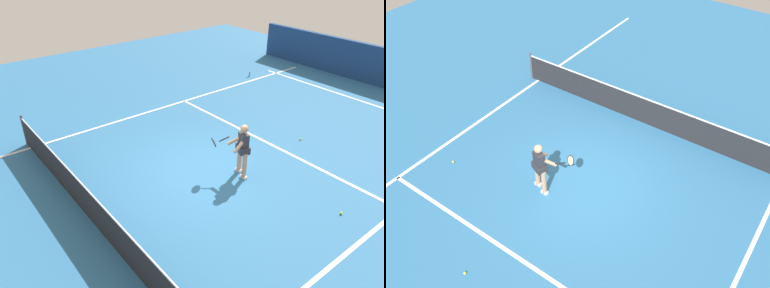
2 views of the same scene
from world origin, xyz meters
TOP-DOWN VIEW (x-y plane):
  - ground_plane at (0.00, 0.00)m, footprint 28.30×28.30m
  - baseline_marking at (0.00, -8.39)m, footprint 9.71×0.10m
  - service_line_marking at (0.00, -2.78)m, footprint 8.71×0.10m
  - sideline_left_marking at (-4.35, 0.00)m, footprint 0.10×19.77m
  - sideline_right_marking at (4.35, 0.00)m, footprint 0.10×19.77m
  - court_net at (0.00, 3.33)m, footprint 9.39×0.08m
  - tennis_player at (-0.82, -0.78)m, footprint 1.01×0.85m
  - tennis_ball_near at (-3.56, -1.48)m, footprint 0.07×0.07m
  - tennis_ball_mid at (-0.61, -3.77)m, footprint 0.07×0.07m
  - water_bottle at (4.84, -7.04)m, footprint 0.07×0.07m

SIDE VIEW (x-z plane):
  - ground_plane at x=0.00m, z-range 0.00..0.00m
  - baseline_marking at x=0.00m, z-range 0.00..0.01m
  - service_line_marking at x=0.00m, z-range 0.00..0.01m
  - sideline_left_marking at x=-4.35m, z-range 0.00..0.01m
  - sideline_right_marking at x=4.35m, z-range 0.00..0.01m
  - tennis_ball_near at x=-3.56m, z-range 0.00..0.07m
  - tennis_ball_mid at x=-0.61m, z-range 0.00..0.07m
  - water_bottle at x=4.84m, z-range 0.00..0.24m
  - court_net at x=0.00m, z-range -0.03..0.98m
  - tennis_player at x=-0.82m, z-range 0.07..1.62m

